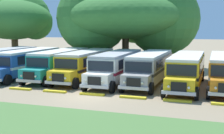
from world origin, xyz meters
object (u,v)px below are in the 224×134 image
Objects in this scene: parked_bus_slot_5 at (150,66)px; secondary_tree at (15,18)px; parked_bus_slot_2 at (59,62)px; parked_bus_slot_6 at (187,69)px; broad_shade_tree at (129,17)px; parked_bus_slot_3 at (86,64)px; parked_bus_slot_4 at (117,66)px; parked_bus_slot_1 at (27,62)px; parked_bus_slot_0 at (3,60)px.

secondary_tree reaches higher than parked_bus_slot_5.
parked_bus_slot_2 and parked_bus_slot_6 have the same top height.
broad_shade_tree is 1.40× the size of secondary_tree.
parked_bus_slot_3 is 0.86× the size of secondary_tree.
parked_bus_slot_4 is (3.38, -0.49, 0.00)m from parked_bus_slot_3.
parked_bus_slot_1 is at bearing -90.43° from parked_bus_slot_4.
parked_bus_slot_3 is (9.84, 0.14, 0.00)m from parked_bus_slot_0.
parked_bus_slot_1 is 3.60m from parked_bus_slot_2.
parked_bus_slot_4 is (9.95, -0.04, 0.00)m from parked_bus_slot_1.
parked_bus_slot_2 is 1.00× the size of parked_bus_slot_5.
broad_shade_tree is (-5.13, 10.76, 4.85)m from parked_bus_slot_5.
parked_bus_slot_4 is 6.56m from parked_bus_slot_6.
secondary_tree reaches higher than parked_bus_slot_3.
parked_bus_slot_1 is 13.10m from parked_bus_slot_5.
parked_bus_slot_4 is 1.00× the size of parked_bus_slot_5.
broad_shade_tree reaches higher than parked_bus_slot_4.
parked_bus_slot_6 is (16.50, -0.34, 0.00)m from parked_bus_slot_1.
parked_bus_slot_5 is 24.22m from secondary_tree.
secondary_tree reaches higher than parked_bus_slot_2.
parked_bus_slot_0 is 1.00× the size of parked_bus_slot_3.
secondary_tree is (-15.14, 9.60, 4.88)m from parked_bus_slot_3.
parked_bus_slot_2 is (3.57, 0.49, 0.00)m from parked_bus_slot_1.
secondary_tree is at bearing -176.25° from broad_shade_tree.
broad_shade_tree reaches higher than parked_bus_slot_2.
parked_bus_slot_4 is 12.34m from broad_shade_tree.
parked_bus_slot_2 is at bearing -112.43° from broad_shade_tree.
broad_shade_tree is at bearing 144.16° from parked_bus_slot_1.
broad_shade_tree is at bearing -143.18° from parked_bus_slot_6.
parked_bus_slot_5 is 0.86× the size of secondary_tree.
parked_bus_slot_2 is 0.61× the size of broad_shade_tree.
parked_bus_slot_2 is at bearing -90.29° from parked_bus_slot_3.
broad_shade_tree reaches higher than parked_bus_slot_5.
parked_bus_slot_6 is (9.94, -0.79, 0.00)m from parked_bus_slot_3.
parked_bus_slot_4 and parked_bus_slot_5 have the same top height.
parked_bus_slot_3 and parked_bus_slot_5 have the same top height.
parked_bus_slot_1 is 14.52m from broad_shade_tree.
secondary_tree is (-5.30, 9.73, 4.88)m from parked_bus_slot_0.
parked_bus_slot_6 is at bearing 79.08° from parked_bus_slot_5.
secondary_tree is (-8.57, 10.05, 4.88)m from parked_bus_slot_1.
parked_bus_slot_1 and parked_bus_slot_2 have the same top height.
parked_bus_slot_2 is 1.00× the size of parked_bus_slot_6.
parked_bus_slot_4 is (13.21, -0.35, 0.00)m from parked_bus_slot_0.
parked_bus_slot_4 is 3.17m from parked_bus_slot_5.
parked_bus_slot_6 is at bearing 85.88° from parked_bus_slot_3.
parked_bus_slot_6 is (12.94, -0.82, 0.00)m from parked_bus_slot_2.
parked_bus_slot_5 is at bearing -64.50° from broad_shade_tree.
parked_bus_slot_2 is 0.86× the size of secondary_tree.
parked_bus_slot_4 is at bearing 82.19° from parked_bus_slot_3.
parked_bus_slot_3 is at bearing -94.40° from parked_bus_slot_6.
parked_bus_slot_0 is at bearing -91.75° from parked_bus_slot_4.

